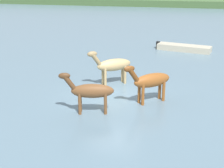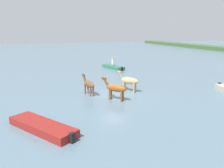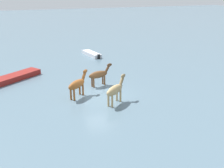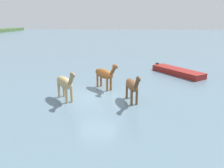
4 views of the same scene
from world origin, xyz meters
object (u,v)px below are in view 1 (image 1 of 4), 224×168
at_px(horse_chestnut_trailing, 90,91).
at_px(horse_mid_herd, 113,65).
at_px(boat_skiff_near, 184,49).
at_px(horse_rear_stallion, 150,81).

height_order(horse_chestnut_trailing, horse_mid_herd, horse_mid_herd).
distance_m(horse_mid_herd, boat_skiff_near, 10.26).
xyz_separation_m(horse_chestnut_trailing, boat_skiff_near, (3.82, 13.65, -0.89)).
xyz_separation_m(horse_chestnut_trailing, horse_rear_stallion, (2.45, 1.90, 0.06)).
xyz_separation_m(horse_rear_stallion, boat_skiff_near, (1.37, 11.75, -0.95)).
distance_m(horse_chestnut_trailing, horse_mid_herd, 4.15).
bearing_deg(horse_rear_stallion, boat_skiff_near, -137.66).
height_order(horse_mid_herd, horse_rear_stallion, horse_mid_herd).
xyz_separation_m(horse_mid_herd, boat_skiff_near, (3.76, 9.50, -0.96)).
relative_size(horse_chestnut_trailing, boat_skiff_near, 0.54).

